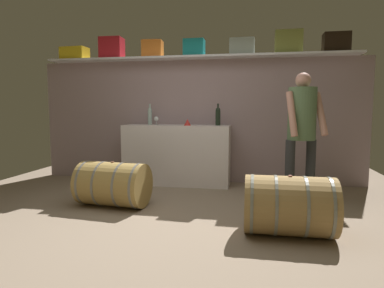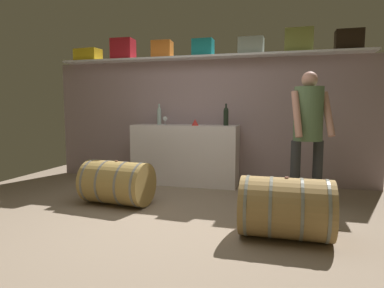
{
  "view_description": "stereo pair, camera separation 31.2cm",
  "coord_description": "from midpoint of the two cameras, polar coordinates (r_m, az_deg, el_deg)",
  "views": [
    {
      "loc": [
        0.9,
        -3.3,
        1.22
      ],
      "look_at": [
        0.24,
        0.4,
        0.82
      ],
      "focal_mm": 31.16,
      "sensor_mm": 36.0,
      "label": 1
    },
    {
      "loc": [
        1.21,
        -3.23,
        1.22
      ],
      "look_at": [
        0.24,
        0.4,
        0.82
      ],
      "focal_mm": 31.16,
      "sensor_mm": 36.0,
      "label": 2
    }
  ],
  "objects": [
    {
      "name": "work_cabinet",
      "position": [
        5.4,
        0.49,
        -1.82
      ],
      "size": [
        1.7,
        0.52,
        0.96
      ],
      "primitive_type": "cube",
      "color": "white",
      "rests_on": "ground"
    },
    {
      "name": "toolcase_red",
      "position": [
        5.99,
        -10.2,
        15.64
      ],
      "size": [
        0.38,
        0.29,
        0.35
      ],
      "primitive_type": "cube",
      "rotation": [
        0.0,
        0.0,
        0.04
      ],
      "color": "red",
      "rests_on": "high_shelf_board"
    },
    {
      "name": "wine_bottle_clear",
      "position": [
        5.58,
        -4.03,
        4.9
      ],
      "size": [
        0.07,
        0.07,
        0.34
      ],
      "color": "#ABC6C0",
      "rests_on": "work_cabinet"
    },
    {
      "name": "toolcase_olive",
      "position": [
        5.46,
        19.45,
        16.35
      ],
      "size": [
        0.41,
        0.24,
        0.35
      ],
      "primitive_type": "cube",
      "rotation": [
        0.0,
        0.0,
        -0.02
      ],
      "color": "olive",
      "rests_on": "high_shelf_board"
    },
    {
      "name": "wine_barrel_near",
      "position": [
        4.35,
        -10.71,
        -6.53
      ],
      "size": [
        0.9,
        0.63,
        0.56
      ],
      "rotation": [
        0.0,
        0.0,
        -0.11
      ],
      "color": "#A08042",
      "rests_on": "ground"
    },
    {
      "name": "toolcase_yellow",
      "position": [
        6.29,
        -15.99,
        14.4
      ],
      "size": [
        0.46,
        0.29,
        0.21
      ],
      "primitive_type": "cube",
      "rotation": [
        0.0,
        0.0,
        -0.07
      ],
      "color": "yellow",
      "rests_on": "high_shelf_board"
    },
    {
      "name": "high_shelf_board",
      "position": [
        5.52,
        3.87,
        14.55
      ],
      "size": [
        4.99,
        0.4,
        0.03
      ],
      "primitive_type": "cube",
      "color": "silver",
      "rests_on": "back_wall_panel"
    },
    {
      "name": "wine_bottle_dark",
      "position": [
        5.24,
        7.54,
        4.79
      ],
      "size": [
        0.08,
        0.08,
        0.34
      ],
      "color": "black",
      "rests_on": "work_cabinet"
    },
    {
      "name": "ground_plane",
      "position": [
        4.16,
        -0.47,
        -11.14
      ],
      "size": [
        6.62,
        7.67,
        0.02
      ],
      "primitive_type": "cube",
      "color": "gray"
    },
    {
      "name": "wine_barrel_far",
      "position": [
        3.34,
        18.4,
        -10.37
      ],
      "size": [
        0.85,
        0.59,
        0.59
      ],
      "rotation": [
        0.0,
        0.0,
        -0.01
      ],
      "color": "olive",
      "rests_on": "ground"
    },
    {
      "name": "toolcase_orange",
      "position": [
        5.72,
        -3.5,
        15.81
      ],
      "size": [
        0.34,
        0.27,
        0.28
      ],
      "primitive_type": "cube",
      "rotation": [
        0.0,
        0.0,
        0.07
      ],
      "color": "orange",
      "rests_on": "high_shelf_board"
    },
    {
      "name": "winemaker_pouring",
      "position": [
        4.48,
        21.2,
        3.24
      ],
      "size": [
        0.56,
        0.48,
        1.68
      ],
      "rotation": [
        0.0,
        0.0,
        -2.74
      ],
      "color": "#2D2F32",
      "rests_on": "ground"
    },
    {
      "name": "red_funnel",
      "position": [
        5.19,
        2.26,
        3.73
      ],
      "size": [
        0.11,
        0.11,
        0.1
      ],
      "primitive_type": "cone",
      "color": "red",
      "rests_on": "work_cabinet"
    },
    {
      "name": "wine_glass",
      "position": [
        5.44,
        -3.01,
        4.29
      ],
      "size": [
        0.08,
        0.08,
        0.14
      ],
      "color": "white",
      "rests_on": "work_cabinet"
    },
    {
      "name": "toolcase_grey",
      "position": [
        5.45,
        11.78,
        16.08
      ],
      "size": [
        0.39,
        0.27,
        0.26
      ],
      "primitive_type": "cube",
      "rotation": [
        0.0,
        0.0,
        -0.04
      ],
      "color": "gray",
      "rests_on": "high_shelf_board"
    },
    {
      "name": "toolcase_teal",
      "position": [
        5.55,
        3.58,
        16.09
      ],
      "size": [
        0.33,
        0.23,
        0.27
      ],
      "primitive_type": "cube",
      "rotation": [
        0.0,
        0.0,
        -0.03
      ],
      "color": "#158084",
      "rests_on": "high_shelf_board"
    },
    {
      "name": "back_wall_panel",
      "position": [
        5.61,
        4.09,
        3.9
      ],
      "size": [
        5.42,
        0.1,
        2.02
      ],
      "primitive_type": "cube",
      "color": "gray",
      "rests_on": "ground"
    },
    {
      "name": "toolcase_black",
      "position": [
        5.54,
        26.8,
        15.57
      ],
      "size": [
        0.38,
        0.26,
        0.29
      ],
      "primitive_type": "cube",
      "rotation": [
        0.0,
        0.0,
        -0.02
      ],
      "color": "black",
      "rests_on": "high_shelf_board"
    }
  ]
}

